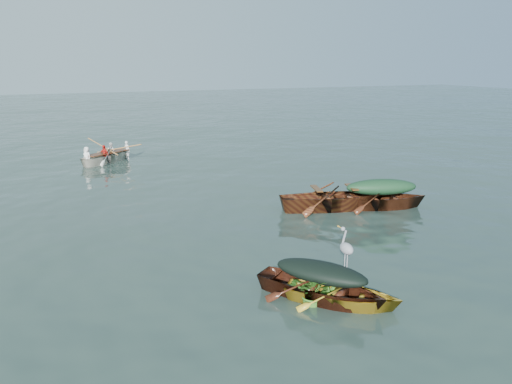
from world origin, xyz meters
The scene contains 13 objects.
ground centered at (0.00, 0.00, 0.00)m, with size 140.00×140.00×0.00m, color #2C3E36.
yellow_dinghy centered at (-1.93, -3.08, 0.00)m, with size 1.24×2.87×0.75m, color gold.
dark_covered_boat centered at (-2.23, -2.73, 0.00)m, with size 1.32×3.56×0.88m, color #462110.
green_tarp_boat centered at (2.94, 2.11, 0.00)m, with size 1.32×4.25×0.98m, color #472410.
open_wooden_boat centered at (1.45, 2.61, 0.00)m, with size 1.52×4.89×1.17m, color brown.
rowed_boat centered at (-4.19, 13.62, 0.00)m, with size 1.22×4.05×0.95m, color white.
dark_tarp_cover centered at (-2.23, -2.73, 0.64)m, with size 0.73×1.96×0.40m, color black.
green_tarp_cover centered at (2.94, 2.11, 0.75)m, with size 0.73×2.34×0.52m, color #193D25.
thwart_benches centered at (1.45, 2.61, 0.61)m, with size 0.91×2.44×0.04m, color #4E2C12, non-canonical shape.
heron centered at (-1.59, -2.64, 0.84)m, with size 0.28×0.40×0.92m, color #9D9FA6, non-canonical shape.
dinghy_weeds centered at (-2.31, -2.68, 0.68)m, with size 0.70×0.90×0.60m, color #38761F.
rowers centered at (-4.19, 13.62, 0.86)m, with size 1.09×2.84×0.76m, color silver.
oars centered at (-4.19, 13.62, 0.51)m, with size 2.60×0.60×0.06m, color olive, non-canonical shape.
Camera 1 is at (-7.15, -10.67, 4.71)m, focal length 35.00 mm.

